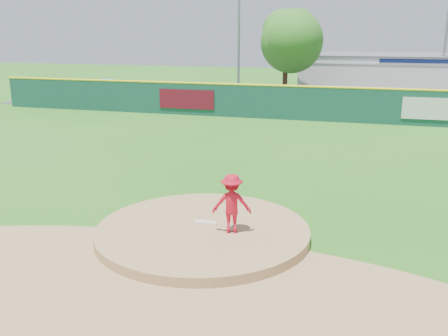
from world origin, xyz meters
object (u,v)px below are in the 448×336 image
(pitcher, at_px, (232,203))
(light_pole_left, at_px, (239,18))
(playground_slide, at_px, (106,90))
(van, at_px, (373,105))
(light_pole_right, at_px, (447,25))
(deciduous_tree, at_px, (286,39))
(pool_building_grp, at_px, (397,75))

(pitcher, height_order, light_pole_left, light_pole_left)
(playground_slide, bearing_deg, light_pole_left, 23.80)
(light_pole_left, bearing_deg, van, -31.77)
(light_pole_left, bearing_deg, light_pole_right, 7.59)
(van, bearing_deg, deciduous_tree, 52.66)
(playground_slide, bearing_deg, van, -6.45)
(light_pole_left, height_order, light_pole_right, light_pole_left)
(van, bearing_deg, playground_slide, 81.05)
(deciduous_tree, bearing_deg, pool_building_grp, 41.16)
(light_pole_left, relative_size, light_pole_right, 1.10)
(deciduous_tree, xyz_separation_m, light_pole_left, (-4.00, 2.00, 1.50))
(light_pole_left, bearing_deg, pitcher, -75.91)
(pool_building_grp, bearing_deg, playground_slide, -156.87)
(light_pole_left, bearing_deg, deciduous_tree, -26.57)
(pool_building_grp, bearing_deg, van, -98.87)
(van, height_order, deciduous_tree, deciduous_tree)
(pool_building_grp, relative_size, light_pole_right, 1.52)
(van, xyz_separation_m, playground_slide, (-19.58, 2.21, 0.08))
(deciduous_tree, distance_m, light_pole_right, 11.75)
(light_pole_right, bearing_deg, light_pole_left, -172.41)
(playground_slide, bearing_deg, pitcher, -54.89)
(van, relative_size, light_pole_left, 0.45)
(light_pole_left, distance_m, light_pole_right, 15.14)
(van, xyz_separation_m, pool_building_grp, (1.77, 11.33, 0.95))
(van, height_order, light_pole_right, light_pole_right)
(pitcher, relative_size, van, 0.30)
(pool_building_grp, xyz_separation_m, playground_slide, (-21.35, -9.12, -0.87))
(pool_building_grp, height_order, light_pole_right, light_pole_right)
(deciduous_tree, distance_m, light_pole_left, 4.72)
(deciduous_tree, bearing_deg, van, -34.83)
(pool_building_grp, xyz_separation_m, light_pole_left, (-12.00, -4.99, 4.39))
(playground_slide, relative_size, deciduous_tree, 0.38)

